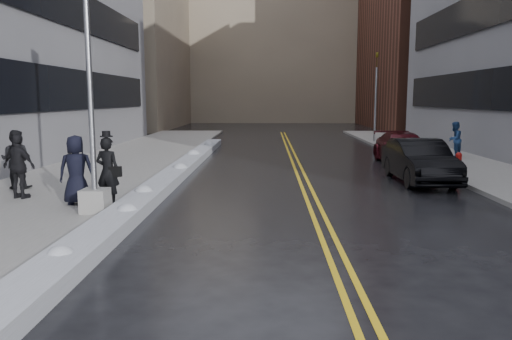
# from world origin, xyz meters

# --- Properties ---
(ground) EXTENTS (160.00, 160.00, 0.00)m
(ground) POSITION_xyz_m (0.00, 0.00, 0.00)
(ground) COLOR black
(ground) RESTS_ON ground
(sidewalk_west) EXTENTS (5.50, 50.00, 0.15)m
(sidewalk_west) POSITION_xyz_m (-5.75, 10.00, 0.07)
(sidewalk_west) COLOR gray
(sidewalk_west) RESTS_ON ground
(sidewalk_east) EXTENTS (4.00, 50.00, 0.15)m
(sidewalk_east) POSITION_xyz_m (10.00, 10.00, 0.07)
(sidewalk_east) COLOR gray
(sidewalk_east) RESTS_ON ground
(lane_line_left) EXTENTS (0.12, 50.00, 0.01)m
(lane_line_left) POSITION_xyz_m (2.35, 10.00, 0.00)
(lane_line_left) COLOR gold
(lane_line_left) RESTS_ON ground
(lane_line_right) EXTENTS (0.12, 50.00, 0.01)m
(lane_line_right) POSITION_xyz_m (2.65, 10.00, 0.00)
(lane_line_right) COLOR gold
(lane_line_right) RESTS_ON ground
(snow_ridge) EXTENTS (0.90, 30.00, 0.34)m
(snow_ridge) POSITION_xyz_m (-2.45, 8.00, 0.17)
(snow_ridge) COLOR silver
(snow_ridge) RESTS_ON ground
(building_west_far) EXTENTS (14.00, 22.00, 18.00)m
(building_west_far) POSITION_xyz_m (-15.50, 44.00, 9.00)
(building_west_far) COLOR gray
(building_west_far) RESTS_ON ground
(building_far) EXTENTS (36.00, 16.00, 22.00)m
(building_far) POSITION_xyz_m (2.00, 60.00, 11.00)
(building_far) COLOR gray
(building_far) RESTS_ON ground
(lamppost) EXTENTS (0.65, 0.65, 7.62)m
(lamppost) POSITION_xyz_m (-3.30, 2.00, 2.53)
(lamppost) COLOR gray
(lamppost) RESTS_ON sidewalk_west
(fire_hydrant) EXTENTS (0.26, 0.26, 0.73)m
(fire_hydrant) POSITION_xyz_m (9.00, 10.00, 0.55)
(fire_hydrant) COLOR maroon
(fire_hydrant) RESTS_ON sidewalk_east
(traffic_signal) EXTENTS (0.16, 0.20, 6.00)m
(traffic_signal) POSITION_xyz_m (8.50, 24.00, 3.40)
(traffic_signal) COLOR gray
(traffic_signal) RESTS_ON sidewalk_east
(pedestrian_fedora) EXTENTS (0.77, 0.60, 1.88)m
(pedestrian_fedora) POSITION_xyz_m (-3.20, 2.80, 1.09)
(pedestrian_fedora) COLOR black
(pedestrian_fedora) RESTS_ON sidewalk_west
(pedestrian_b) EXTENTS (1.01, 0.83, 1.91)m
(pedestrian_b) POSITION_xyz_m (-7.02, 5.33, 1.10)
(pedestrian_b) COLOR black
(pedestrian_b) RESTS_ON sidewalk_west
(pedestrian_c) EXTENTS (1.05, 0.81, 1.92)m
(pedestrian_c) POSITION_xyz_m (-4.13, 2.96, 1.11)
(pedestrian_c) COLOR black
(pedestrian_c) RESTS_ON sidewalk_west
(pedestrian_d) EXTENTS (1.20, 0.79, 1.89)m
(pedestrian_d) POSITION_xyz_m (-6.11, 3.72, 1.10)
(pedestrian_d) COLOR black
(pedestrian_d) RESTS_ON sidewalk_west
(pedestrian_east) EXTENTS (1.08, 1.07, 1.76)m
(pedestrian_east) POSITION_xyz_m (10.53, 14.69, 1.03)
(pedestrian_east) COLOR navy
(pedestrian_east) RESTS_ON sidewalk_east
(car_black) EXTENTS (1.71, 4.83, 1.59)m
(car_black) POSITION_xyz_m (6.71, 7.71, 0.79)
(car_black) COLOR black
(car_black) RESTS_ON ground
(car_maroon) EXTENTS (2.09, 5.07, 1.47)m
(car_maroon) POSITION_xyz_m (7.50, 12.94, 0.73)
(car_maroon) COLOR #420A12
(car_maroon) RESTS_ON ground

